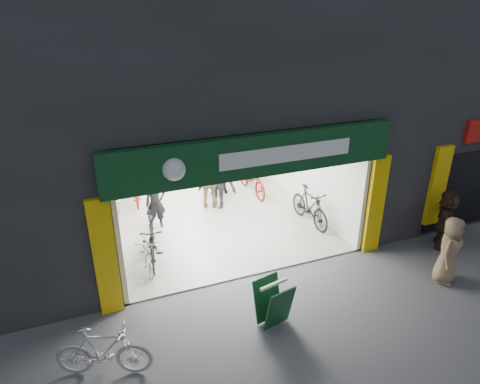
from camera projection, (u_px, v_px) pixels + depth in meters
ground at (254, 275)px, 10.12m from camera, size 60.00×60.00×0.00m
building at (218, 59)px, 12.87m from camera, size 17.00×10.27×8.00m
bike_left_front at (149, 249)px, 10.37m from camera, size 0.85×1.77×0.89m
bike_left_midfront at (152, 242)px, 10.46m from camera, size 0.81×1.88×1.09m
bike_left_midback at (135, 188)px, 13.65m from camera, size 0.68×1.74×0.90m
bike_left_back at (117, 190)px, 13.34m from camera, size 0.62×1.83×1.08m
bike_right_front at (310, 206)px, 12.24m from camera, size 0.60×1.86×1.10m
bike_right_mid at (252, 179)px, 14.20m from camera, size 0.75×2.03×1.06m
bike_right_back at (250, 166)px, 15.37m from camera, size 0.68×1.71×1.00m
parked_bike at (103, 351)px, 7.28m from camera, size 1.73×1.03×1.00m
customer_a at (155, 203)px, 11.87m from camera, size 0.62×0.44×1.60m
customer_b at (216, 170)px, 14.02m from camera, size 0.85×0.67×1.73m
customer_c at (217, 181)px, 12.98m from camera, size 1.36×1.23×1.83m
customer_d at (210, 181)px, 12.99m from camera, size 1.17×0.77×1.85m
pedestrian_near at (449, 250)px, 9.62m from camera, size 0.95×0.85×1.62m
pedestrian_far at (446, 219)px, 11.00m from camera, size 1.34×1.44×1.61m
sandwich_board at (273, 302)px, 8.43m from camera, size 0.73×0.75×0.95m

